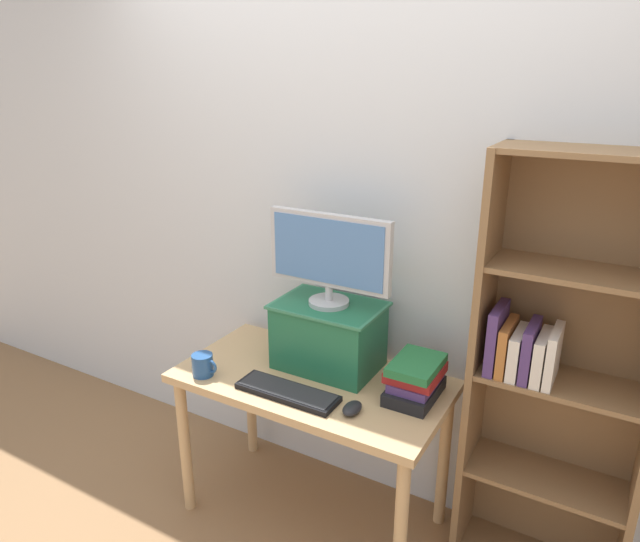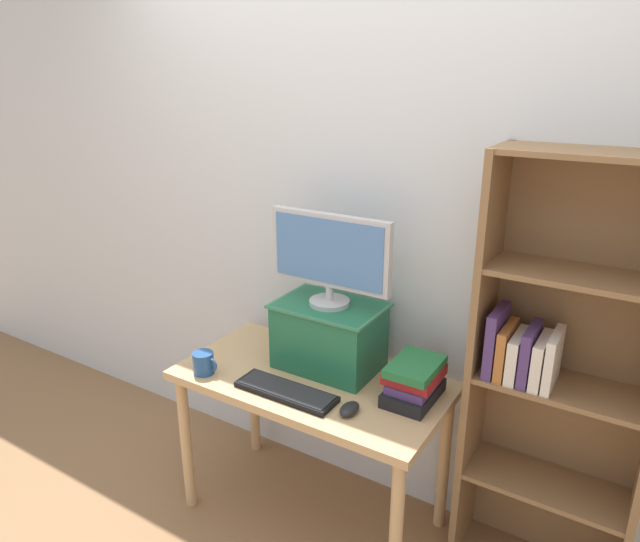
% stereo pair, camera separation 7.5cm
% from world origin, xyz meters
% --- Properties ---
extents(ground_plane, '(12.00, 12.00, 0.00)m').
position_xyz_m(ground_plane, '(0.00, 0.00, 0.00)').
color(ground_plane, olive).
extents(back_wall, '(7.00, 0.08, 2.60)m').
position_xyz_m(back_wall, '(0.00, 0.38, 1.30)').
color(back_wall, silver).
rests_on(back_wall, ground_plane).
extents(desk, '(1.14, 0.60, 0.71)m').
position_xyz_m(desk, '(0.00, 0.00, 0.62)').
color(desk, tan).
rests_on(desk, ground_plane).
extents(bookshelf_unit, '(0.63, 0.28, 1.70)m').
position_xyz_m(bookshelf_unit, '(0.92, 0.23, 0.87)').
color(bookshelf_unit, olive).
rests_on(bookshelf_unit, ground_plane).
extents(riser_box, '(0.45, 0.31, 0.29)m').
position_xyz_m(riser_box, '(0.01, 0.12, 0.86)').
color(riser_box, '#1E6642').
rests_on(riser_box, desk).
extents(computer_monitor, '(0.55, 0.17, 0.39)m').
position_xyz_m(computer_monitor, '(0.01, 0.12, 1.22)').
color(computer_monitor, '#B7B7BA').
rests_on(computer_monitor, riser_box).
extents(keyboard, '(0.43, 0.13, 0.02)m').
position_xyz_m(keyboard, '(-0.02, -0.16, 0.72)').
color(keyboard, black).
rests_on(keyboard, desk).
extents(computer_mouse, '(0.06, 0.10, 0.04)m').
position_xyz_m(computer_mouse, '(0.26, -0.15, 0.73)').
color(computer_mouse, black).
rests_on(computer_mouse, desk).
extents(book_stack, '(0.19, 0.27, 0.16)m').
position_xyz_m(book_stack, '(0.43, 0.08, 0.79)').
color(book_stack, black).
rests_on(book_stack, desk).
extents(coffee_mug, '(0.12, 0.09, 0.09)m').
position_xyz_m(coffee_mug, '(-0.41, -0.21, 0.76)').
color(coffee_mug, '#234C84').
rests_on(coffee_mug, desk).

